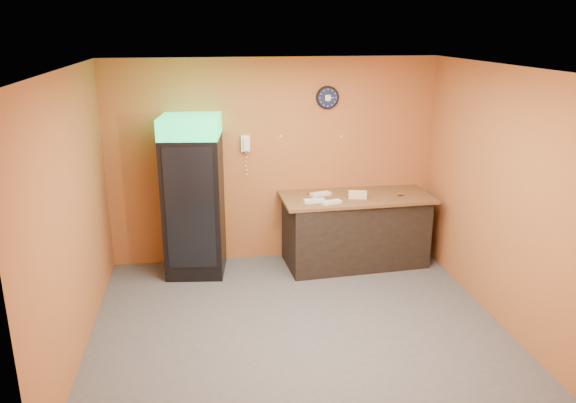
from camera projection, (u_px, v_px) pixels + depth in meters
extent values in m
plane|color=#47474C|center=(297.00, 325.00, 6.25)|extent=(4.50, 4.50, 0.00)
cube|color=#AA5E2F|center=(274.00, 161.00, 7.72)|extent=(4.50, 0.02, 2.80)
cube|color=#AA5E2F|center=(72.00, 216.00, 5.50)|extent=(0.02, 4.00, 2.80)
cube|color=#AA5E2F|center=(500.00, 196.00, 6.16)|extent=(0.02, 4.00, 2.80)
cube|color=white|center=(299.00, 68.00, 5.41)|extent=(4.50, 4.00, 0.02)
cube|color=black|center=(194.00, 206.00, 7.37)|extent=(0.82, 0.82, 1.84)
cube|color=#16C256|center=(190.00, 126.00, 7.05)|extent=(0.82, 0.82, 0.26)
cube|color=black|center=(197.00, 209.00, 7.00)|extent=(0.61, 0.09, 1.58)
cube|color=black|center=(355.00, 231.00, 7.76)|extent=(1.94, 0.97, 0.94)
cylinder|color=black|center=(327.00, 97.00, 7.54)|extent=(0.31, 0.05, 0.31)
cylinder|color=#0F1433|center=(328.00, 98.00, 7.51)|extent=(0.27, 0.01, 0.27)
cube|color=white|center=(328.00, 98.00, 7.51)|extent=(0.08, 0.00, 0.08)
cube|color=white|center=(245.00, 143.00, 7.54)|extent=(0.12, 0.07, 0.22)
cube|color=white|center=(246.00, 144.00, 7.49)|extent=(0.05, 0.04, 0.18)
cube|color=brown|center=(356.00, 197.00, 7.61)|extent=(2.06, 0.99, 0.04)
cube|color=#F5E9BF|center=(358.00, 197.00, 7.47)|extent=(0.25, 0.14, 0.05)
cube|color=#F5E9BF|center=(358.00, 193.00, 7.46)|extent=(0.25, 0.14, 0.05)
cube|color=silver|center=(314.00, 201.00, 7.31)|extent=(0.28, 0.12, 0.04)
cube|color=silver|center=(331.00, 202.00, 7.26)|extent=(0.28, 0.17, 0.04)
cube|color=silver|center=(320.00, 194.00, 7.60)|extent=(0.30, 0.20, 0.04)
cylinder|color=silver|center=(358.00, 193.00, 7.60)|extent=(0.07, 0.07, 0.07)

